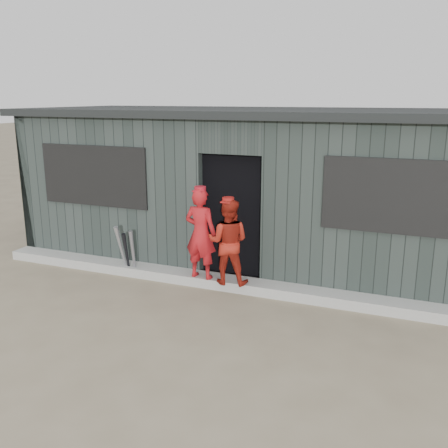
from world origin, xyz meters
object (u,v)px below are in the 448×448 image
at_px(bat_right, 127,254).
at_px(player_red_right, 228,242).
at_px(bat_left, 122,250).
at_px(dugout, 260,186).
at_px(player_red_left, 201,234).
at_px(bat_mid, 133,253).
at_px(player_grey_back, 258,243).

xyz_separation_m(bat_right, player_red_right, (1.77, -0.05, 0.42)).
distance_m(bat_left, dugout, 2.65).
distance_m(player_red_left, player_red_right, 0.47).
bearing_deg(player_red_right, bat_left, -11.14).
bearing_deg(bat_mid, dugout, 49.38).
xyz_separation_m(player_grey_back, dugout, (-0.36, 1.16, 0.69)).
bearing_deg(player_red_right, dugout, -96.00).
relative_size(bat_right, dugout, 0.09).
bearing_deg(dugout, bat_left, -133.84).
distance_m(player_red_left, dugout, 1.87).
xyz_separation_m(bat_right, player_red_left, (1.31, 0.01, 0.47)).
bearing_deg(bat_left, bat_mid, 4.68).
bearing_deg(dugout, player_red_right, -86.20).
bearing_deg(player_grey_back, bat_left, -9.63).
height_order(bat_left, player_grey_back, player_grey_back).
relative_size(bat_left, player_red_right, 0.68).
bearing_deg(bat_left, player_red_left, 0.76).
bearing_deg(player_grey_back, bat_mid, -8.38).
relative_size(bat_right, player_red_left, 0.53).
relative_size(bat_left, bat_right, 1.18).
height_order(player_red_right, player_grey_back, player_red_right).
relative_size(player_grey_back, dugout, 0.14).
relative_size(player_red_left, dugout, 0.17).
distance_m(bat_right, player_red_right, 1.82).
height_order(bat_mid, dugout, dugout).
bearing_deg(player_grey_back, dugout, -99.76).
bearing_deg(dugout, player_red_left, -100.80).
xyz_separation_m(bat_mid, player_red_right, (1.66, -0.06, 0.40)).
xyz_separation_m(bat_left, player_red_left, (1.39, 0.02, 0.42)).
relative_size(bat_left, bat_mid, 1.12).
distance_m(bat_right, player_grey_back, 2.12).
distance_m(bat_right, dugout, 2.61).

